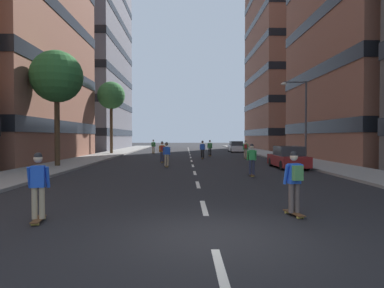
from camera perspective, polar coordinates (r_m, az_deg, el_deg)
The scene contains 20 objects.
ground_plane at distance 34.95m, azimuth -0.21°, elevation -2.31°, with size 164.38×164.38×0.00m, color black.
sidewalk_left at distance 39.38m, azimuth -14.29°, elevation -1.84°, with size 3.68×75.34×0.14m, color gray.
sidewalk_right at distance 39.66m, azimuth 13.59°, elevation -1.82°, with size 3.68×75.34×0.14m, color gray.
lane_markings at distance 35.55m, azimuth -0.23°, elevation -2.24°, with size 0.16×62.20×0.01m.
building_left_far at distance 63.60m, azimuth -18.27°, elevation 16.36°, with size 14.45×22.75×37.42m.
building_right_far at distance 63.41m, azimuth 16.95°, elevation 14.41°, with size 14.45×19.81×33.14m.
parked_car_near at distance 47.92m, azimuth 7.30°, elevation -0.51°, with size 1.82×4.40×1.52m.
parked_car_mid at distance 24.43m, azimuth 15.64°, elevation -2.26°, with size 1.82×4.40×1.52m.
street_tree_near at distance 26.12m, azimuth -21.51°, elevation 10.26°, with size 3.60×3.60×8.01m.
street_tree_mid at distance 43.08m, azimuth -13.25°, elevation 7.75°, with size 3.30×3.30×8.66m.
streetlamp_right at distance 29.09m, azimuth 17.68°, elevation 5.06°, with size 2.13×0.30×6.50m.
skater_0 at distance 44.53m, azimuth -6.43°, elevation -0.24°, with size 0.55×0.92×1.78m.
skater_1 at distance 28.68m, azimuth -4.97°, elevation -1.07°, with size 0.53×0.90×1.78m.
skater_2 at distance 19.10m, azimuth 9.87°, elevation -2.35°, with size 0.54×0.91×1.78m.
skater_3 at distance 9.85m, azimuth 16.62°, elevation -5.60°, with size 0.57×0.92×1.78m.
skater_4 at distance 34.36m, azimuth 8.88°, elevation -0.69°, with size 0.56×0.92×1.78m.
skater_5 at distance 9.60m, azimuth -24.14°, elevation -6.02°, with size 0.56×0.92×1.78m.
skater_6 at distance 24.60m, azimuth -4.23°, elevation -1.52°, with size 0.56×0.92×1.78m.
skater_7 at distance 33.67m, azimuth 1.75°, elevation -0.77°, with size 0.55×0.91×1.78m.
skater_8 at distance 37.94m, azimuth 2.99°, elevation -0.49°, with size 0.55×0.91×1.78m.
Camera 1 is at (-0.58, -7.47, 2.19)m, focal length 32.18 mm.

